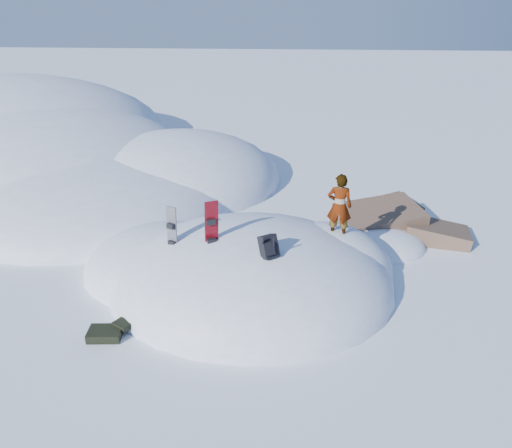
# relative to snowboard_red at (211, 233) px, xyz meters

# --- Properties ---
(ground) EXTENTS (120.00, 120.00, 0.00)m
(ground) POSITION_rel_snowboard_red_xyz_m (0.86, 0.46, -1.62)
(ground) COLOR white
(ground) RESTS_ON ground
(snow_mound) EXTENTS (8.00, 6.00, 3.00)m
(snow_mound) POSITION_rel_snowboard_red_xyz_m (0.69, 0.70, -1.62)
(snow_mound) COLOR white
(snow_mound) RESTS_ON ground
(snow_ridge) EXTENTS (21.50, 18.50, 6.40)m
(snow_ridge) POSITION_rel_snowboard_red_xyz_m (-9.57, 10.31, -1.62)
(snow_ridge) COLOR white
(snow_ridge) RESTS_ON ground
(rock_outcrop) EXTENTS (4.68, 4.41, 1.68)m
(rock_outcrop) POSITION_rel_snowboard_red_xyz_m (4.58, 3.47, -1.61)
(rock_outcrop) COLOR brown
(rock_outcrop) RESTS_ON ground
(snowboard_red) EXTENTS (0.38, 0.33, 1.66)m
(snowboard_red) POSITION_rel_snowboard_red_xyz_m (0.00, 0.00, 0.00)
(snowboard_red) COLOR #BB091A
(snowboard_red) RESTS_ON snow_mound
(snowboard_dark) EXTENTS (0.29, 0.25, 1.48)m
(snowboard_dark) POSITION_rel_snowboard_red_xyz_m (-0.96, 0.16, -0.19)
(snowboard_dark) COLOR black
(snowboard_dark) RESTS_ON snow_mound
(backpack) EXTENTS (0.53, 0.59, 0.60)m
(backpack) POSITION_rel_snowboard_red_xyz_m (1.33, -0.56, -0.02)
(backpack) COLOR black
(backpack) RESTS_ON snow_mound
(gear_pile) EXTENTS (0.91, 0.69, 0.24)m
(gear_pile) POSITION_rel_snowboard_red_xyz_m (-1.96, -1.82, -1.50)
(gear_pile) COLOR black
(gear_pile) RESTS_ON ground
(person) EXTENTS (0.65, 0.48, 1.65)m
(person) POSITION_rel_snowboard_red_xyz_m (2.96, 1.15, 0.27)
(person) COLOR slate
(person) RESTS_ON snow_mound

